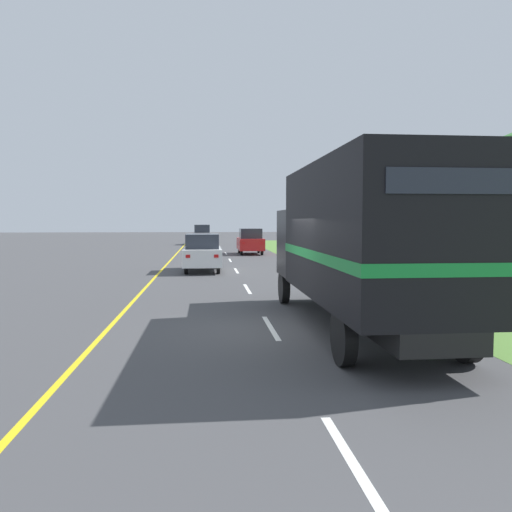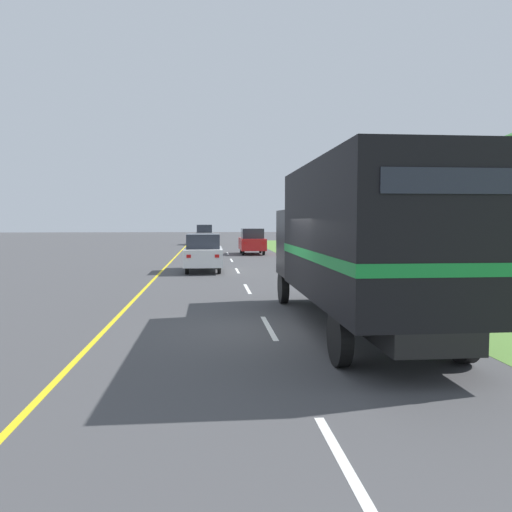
# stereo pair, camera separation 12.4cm
# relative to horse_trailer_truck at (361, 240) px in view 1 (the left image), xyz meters

# --- Properties ---
(ground_plane) EXTENTS (200.00, 200.00, 0.00)m
(ground_plane) POSITION_rel_horse_trailer_truck_xyz_m (-1.92, 0.30, -2.02)
(ground_plane) COLOR #444447
(grass_shoulder) EXTENTS (20.00, 67.40, 0.01)m
(grass_shoulder) POSITION_rel_horse_trailer_truck_xyz_m (11.78, 18.03, -2.02)
(grass_shoulder) COLOR #568438
(grass_shoulder) RESTS_ON ground
(edge_line_yellow) EXTENTS (0.12, 67.40, 0.01)m
(edge_line_yellow) POSITION_rel_horse_trailer_truck_xyz_m (-5.62, 18.03, -2.02)
(edge_line_yellow) COLOR yellow
(edge_line_yellow) RESTS_ON ground
(centre_dash_nearest) EXTENTS (0.12, 2.60, 0.01)m
(centre_dash_nearest) POSITION_rel_horse_trailer_truck_xyz_m (-1.92, -6.03, -2.02)
(centre_dash_nearest) COLOR white
(centre_dash_nearest) RESTS_ON ground
(centre_dash_near) EXTENTS (0.12, 2.60, 0.01)m
(centre_dash_near) POSITION_rel_horse_trailer_truck_xyz_m (-1.92, 0.57, -2.02)
(centre_dash_near) COLOR white
(centre_dash_near) RESTS_ON ground
(centre_dash_mid_a) EXTENTS (0.12, 2.60, 0.01)m
(centre_dash_mid_a) POSITION_rel_horse_trailer_truck_xyz_m (-1.92, 7.17, -2.02)
(centre_dash_mid_a) COLOR white
(centre_dash_mid_a) RESTS_ON ground
(centre_dash_mid_b) EXTENTS (0.12, 2.60, 0.01)m
(centre_dash_mid_b) POSITION_rel_horse_trailer_truck_xyz_m (-1.92, 13.77, -2.02)
(centre_dash_mid_b) COLOR white
(centre_dash_mid_b) RESTS_ON ground
(centre_dash_far) EXTENTS (0.12, 2.60, 0.01)m
(centre_dash_far) POSITION_rel_horse_trailer_truck_xyz_m (-1.92, 20.37, -2.02)
(centre_dash_far) COLOR white
(centre_dash_far) RESTS_ON ground
(centre_dash_farthest) EXTENTS (0.12, 2.60, 0.01)m
(centre_dash_farthest) POSITION_rel_horse_trailer_truck_xyz_m (-1.92, 26.97, -2.02)
(centre_dash_farthest) COLOR white
(centre_dash_farthest) RESTS_ON ground
(horse_trailer_truck) EXTENTS (2.54, 8.71, 3.62)m
(horse_trailer_truck) POSITION_rel_horse_trailer_truck_xyz_m (0.00, 0.00, 0.00)
(horse_trailer_truck) COLOR black
(horse_trailer_truck) RESTS_ON ground
(lead_car_white) EXTENTS (1.80, 4.02, 1.82)m
(lead_car_white) POSITION_rel_horse_trailer_truck_xyz_m (-3.58, 13.65, -1.09)
(lead_car_white) COLOR black
(lead_car_white) RESTS_ON ground
(lead_car_red_ahead) EXTENTS (1.80, 3.86, 1.90)m
(lead_car_red_ahead) POSITION_rel_horse_trailer_truck_xyz_m (-0.15, 26.01, -1.06)
(lead_car_red_ahead) COLOR black
(lead_car_red_ahead) RESTS_ON ground
(lead_car_grey_ahead) EXTENTS (1.80, 4.48, 2.07)m
(lead_car_grey_ahead) POSITION_rel_horse_trailer_truck_xyz_m (-3.81, 41.68, -0.99)
(lead_car_grey_ahead) COLOR black
(lead_car_grey_ahead) RESTS_ON ground
(highway_sign) EXTENTS (2.23, 0.09, 2.68)m
(highway_sign) POSITION_rel_horse_trailer_truck_xyz_m (4.84, 3.40, -0.36)
(highway_sign) COLOR #9E9EA3
(highway_sign) RESTS_ON ground
(roadside_tree_mid) EXTENTS (3.69, 3.69, 4.98)m
(roadside_tree_mid) POSITION_rel_horse_trailer_truck_xyz_m (6.57, 16.03, 1.10)
(roadside_tree_mid) COLOR #4C3823
(roadside_tree_mid) RESTS_ON ground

